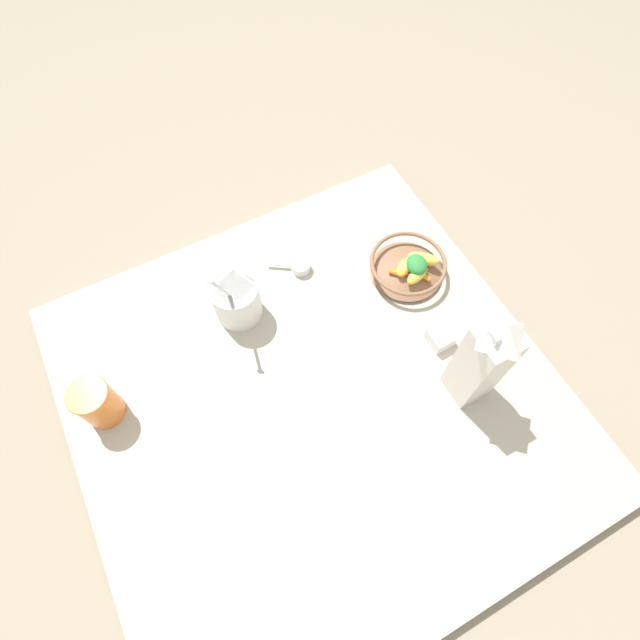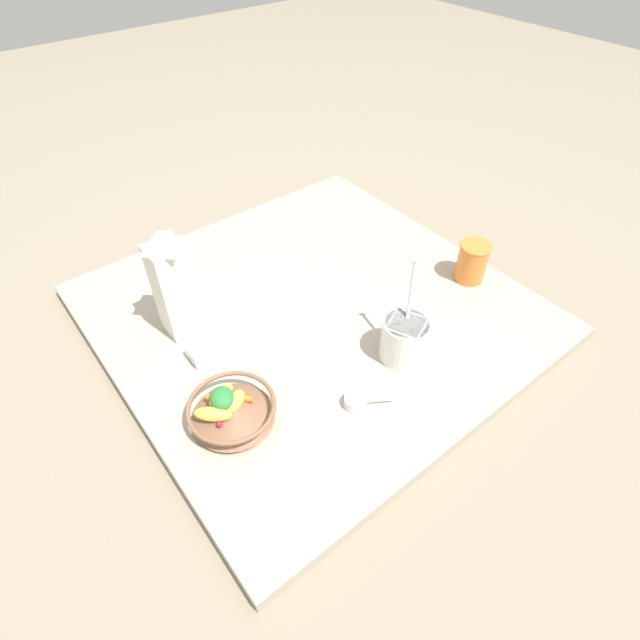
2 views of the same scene
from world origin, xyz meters
name	(u,v)px [view 1 (image 1 of 2)]	position (x,y,z in m)	size (l,w,h in m)	color
ground_plane	(315,400)	(0.00, 0.00, 0.00)	(6.00, 6.00, 0.00)	gray
countertop	(315,398)	(0.00, 0.00, 0.02)	(1.02, 1.02, 0.04)	#B2A893
fruit_bowl	(409,266)	(-0.17, 0.35, 0.07)	(0.19, 0.19, 0.07)	brown
milk_carton	(483,360)	(0.14, 0.30, 0.18)	(0.08, 0.08, 0.29)	silver
yogurt_tub	(236,299)	(-0.27, -0.06, 0.10)	(0.11, 0.11, 0.24)	white
drinking_cup	(97,403)	(-0.18, -0.41, 0.10)	(0.09, 0.09, 0.11)	orange
spice_jar	(441,337)	(0.02, 0.32, 0.05)	(0.05, 0.05, 0.04)	silver
measuring_scoop	(299,266)	(-0.31, 0.12, 0.05)	(0.07, 0.10, 0.03)	white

